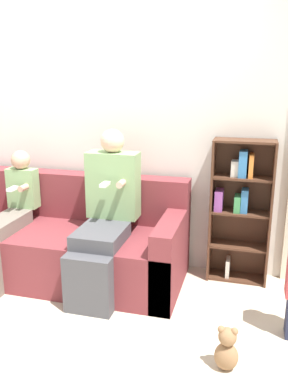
# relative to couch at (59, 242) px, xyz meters

# --- Properties ---
(ground_plane) EXTENTS (14.00, 14.00, 0.00)m
(ground_plane) POSITION_rel_couch_xyz_m (0.20, -0.52, -0.30)
(ground_plane) COLOR beige
(back_wall) EXTENTS (10.00, 0.06, 2.55)m
(back_wall) POSITION_rel_couch_xyz_m (0.20, 0.45, 0.98)
(back_wall) COLOR silver
(back_wall) RESTS_ON ground_plane
(couch) EXTENTS (2.18, 0.85, 0.85)m
(couch) POSITION_rel_couch_xyz_m (0.00, 0.00, 0.00)
(couch) COLOR maroon
(couch) RESTS_ON ground_plane
(adult_seated) EXTENTS (0.42, 0.75, 1.28)m
(adult_seated) POSITION_rel_couch_xyz_m (0.49, -0.12, 0.36)
(adult_seated) COLOR #47474C
(adult_seated) RESTS_ON ground_plane
(child_seated) EXTENTS (0.27, 0.77, 1.06)m
(child_seated) POSITION_rel_couch_xyz_m (-0.38, -0.17, 0.24)
(child_seated) COLOR #70665B
(child_seated) RESTS_ON ground_plane
(bookshelf) EXTENTS (0.49, 0.23, 1.20)m
(bookshelf) POSITION_rel_couch_xyz_m (1.51, 0.33, 0.35)
(bookshelf) COLOR #4C2D1E
(bookshelf) RESTS_ON ground_plane
(teddy_bear) EXTENTS (0.14, 0.12, 0.29)m
(teddy_bear) POSITION_rel_couch_xyz_m (1.51, -0.88, -0.16)
(teddy_bear) COLOR #936B47
(teddy_bear) RESTS_ON ground_plane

